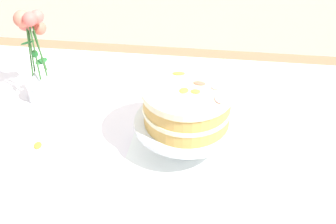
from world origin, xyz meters
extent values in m
cube|color=white|center=(0.00, 0.00, 0.72)|extent=(1.40, 1.00, 0.03)
cylinder|color=brown|center=(-0.60, 0.40, 0.35)|extent=(0.06, 0.06, 0.71)
cylinder|color=brown|center=(0.60, 0.40, 0.35)|extent=(0.06, 0.06, 0.71)
cube|color=white|center=(0.09, -0.01, 0.74)|extent=(0.34, 0.34, 0.00)
cylinder|color=silver|center=(0.09, -0.01, 0.75)|extent=(0.11, 0.11, 0.01)
cylinder|color=silver|center=(0.09, -0.01, 0.79)|extent=(0.03, 0.03, 0.07)
cylinder|color=silver|center=(0.09, -0.01, 0.83)|extent=(0.29, 0.29, 0.01)
cylinder|color=tan|center=(0.09, -0.01, 0.86)|extent=(0.23, 0.23, 0.04)
cylinder|color=beige|center=(0.09, -0.01, 0.88)|extent=(0.24, 0.24, 0.01)
cylinder|color=tan|center=(0.09, -0.01, 0.91)|extent=(0.23, 0.23, 0.04)
cylinder|color=beige|center=(0.09, -0.01, 0.94)|extent=(0.24, 0.24, 0.02)
ellipsoid|color=yellow|center=(0.08, -0.03, 0.95)|extent=(0.03, 0.03, 0.00)
ellipsoid|color=#E56B51|center=(0.12, 0.01, 0.95)|extent=(0.04, 0.02, 0.00)
ellipsoid|color=yellow|center=(0.06, 0.05, 0.95)|extent=(0.04, 0.02, 0.00)
ellipsoid|color=pink|center=(0.16, 0.00, 0.95)|extent=(0.03, 0.03, 0.01)
ellipsoid|color=yellow|center=(0.11, -0.03, 0.95)|extent=(0.03, 0.02, 0.00)
ellipsoid|color=pink|center=(0.17, -0.06, 0.95)|extent=(0.03, 0.04, 0.01)
cylinder|color=silver|center=(-0.40, 0.17, 0.77)|extent=(0.08, 0.08, 0.06)
cone|color=silver|center=(-0.40, 0.17, 0.83)|extent=(0.09, 0.09, 0.05)
cylinder|color=#2D6028|center=(-0.38, 0.17, 0.94)|extent=(0.03, 0.01, 0.20)
sphere|color=#E66C63|center=(-0.37, 0.17, 1.04)|extent=(0.04, 0.04, 0.04)
cylinder|color=#2D6028|center=(-0.39, 0.19, 0.91)|extent=(0.02, 0.03, 0.15)
sphere|color=#F56C55|center=(-0.38, 0.20, 0.98)|extent=(0.04, 0.04, 0.04)
ellipsoid|color=#236B2D|center=(-0.38, 0.19, 0.88)|extent=(0.04, 0.05, 0.01)
cylinder|color=#2D6028|center=(-0.41, 0.18, 0.92)|extent=(0.01, 0.01, 0.17)
sphere|color=#E06960|center=(-0.41, 0.19, 1.01)|extent=(0.05, 0.05, 0.05)
cylinder|color=#2D6028|center=(-0.41, 0.17, 0.93)|extent=(0.01, 0.01, 0.20)
sphere|color=#E27A63|center=(-0.41, 0.16, 1.03)|extent=(0.05, 0.05, 0.05)
ellipsoid|color=#236B2D|center=(-0.41, 0.17, 0.95)|extent=(0.04, 0.04, 0.02)
cylinder|color=#2D6028|center=(-0.39, 0.16, 0.94)|extent=(0.02, 0.02, 0.21)
sphere|color=#F3645C|center=(-0.38, 0.15, 1.04)|extent=(0.04, 0.04, 0.04)
ellipsoid|color=#236B2D|center=(-0.39, 0.15, 0.93)|extent=(0.04, 0.05, 0.01)
ellipsoid|color=orange|center=(-0.34, -0.05, 0.74)|extent=(0.03, 0.04, 0.01)
camera|label=1|loc=(0.17, -1.10, 1.69)|focal=53.69mm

